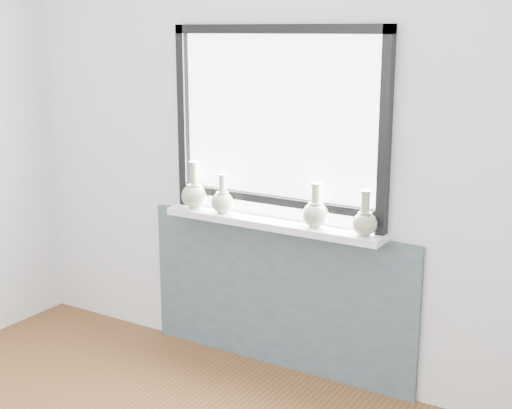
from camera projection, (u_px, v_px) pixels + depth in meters
The scene contains 8 objects.
back_wall at pixel (281, 146), 3.92m from camera, with size 3.60×0.02×2.60m, color silver.
apron_panel at pixel (277, 296), 4.11m from camera, with size 1.70×0.03×0.86m, color #4F5F68.
windowsill at pixel (271, 223), 3.94m from camera, with size 1.32×0.18×0.04m, color silver.
window at pixel (278, 121), 3.86m from camera, with size 1.30×0.06×1.05m.
vase_a at pixel (195, 194), 4.18m from camera, with size 0.15×0.15×0.28m.
vase_b at pixel (222, 201), 4.07m from camera, with size 0.13×0.13×0.23m.
vase_c at pixel (315, 212), 3.78m from camera, with size 0.14×0.14×0.24m.
vase_d at pixel (365, 221), 3.62m from camera, with size 0.13×0.13×0.23m.
Camera 1 is at (1.92, -1.57, 1.92)m, focal length 50.00 mm.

